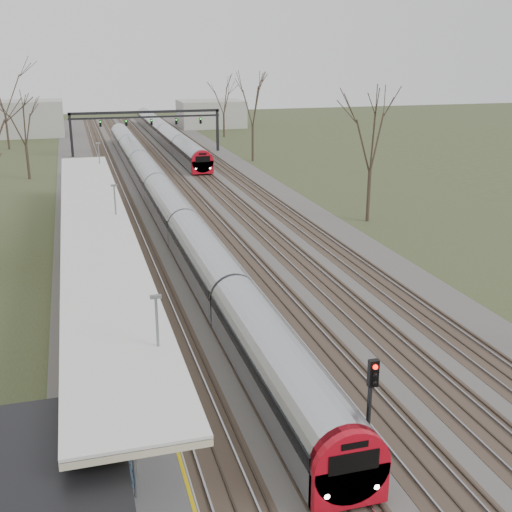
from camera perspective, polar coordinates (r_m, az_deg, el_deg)
The scene contains 9 objects.
track_bed at distance 64.41m, azimuth -6.41°, elevation 5.09°, with size 24.00×160.00×0.22m.
platform at distance 46.55m, azimuth -14.03°, elevation 0.21°, with size 3.50×69.00×1.00m, color #9E9B93.
canopy at distance 41.28m, azimuth -14.09°, elevation 2.92°, with size 4.10×50.00×3.11m.
signal_gantry at distance 93.01m, azimuth -9.75°, elevation 11.90°, with size 21.00×0.59×6.08m.
tree_east_far at distance 55.01m, azimuth 10.25°, elevation 10.38°, with size 5.00×5.00×10.30m.
train_near at distance 62.11m, azimuth -8.71°, elevation 5.85°, with size 2.62×90.21×3.05m.
train_far at distance 104.96m, azimuth -8.06°, elevation 10.75°, with size 2.62×60.21×3.05m.
passenger at distance 21.04m, azimuth -11.20°, elevation -18.73°, with size 0.57×0.37×1.55m, color #30445D.
signal_post at distance 23.26m, azimuth 10.17°, elevation -12.02°, with size 0.35×0.45×4.10m.
Camera 1 is at (-10.08, -6.98, 14.21)m, focal length 45.00 mm.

